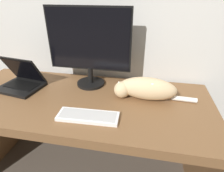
% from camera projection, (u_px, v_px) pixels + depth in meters
% --- Properties ---
extents(wall_back, '(6.40, 0.06, 2.60)m').
position_uv_depth(wall_back, '(94.00, 7.00, 1.41)').
color(wall_back, silver).
rests_on(wall_back, ground_plane).
extents(desk, '(1.77, 0.75, 0.76)m').
position_uv_depth(desk, '(82.00, 115.00, 1.35)').
color(desk, brown).
rests_on(desk, ground_plane).
extents(monitor, '(0.61, 0.21, 0.57)m').
position_uv_depth(monitor, '(89.00, 45.00, 1.33)').
color(monitor, black).
rests_on(monitor, desk).
extents(laptop, '(0.33, 0.29, 0.23)m').
position_uv_depth(laptop, '(22.00, 82.00, 1.41)').
color(laptop, black).
rests_on(laptop, desk).
extents(external_keyboard, '(0.36, 0.13, 0.02)m').
position_uv_depth(external_keyboard, '(88.00, 116.00, 1.09)').
color(external_keyboard, white).
rests_on(external_keyboard, desk).
extents(cat, '(0.55, 0.16, 0.15)m').
position_uv_depth(cat, '(145.00, 88.00, 1.25)').
color(cat, '#D1B284').
rests_on(cat, desk).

